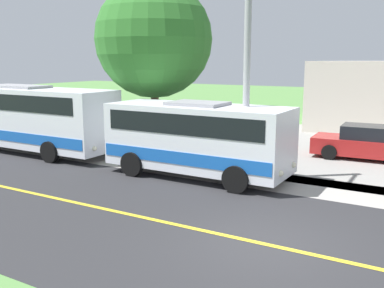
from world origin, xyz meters
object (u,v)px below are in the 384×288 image
object	(u,v)px
street_light_pole	(246,55)
transit_bus_rear	(20,115)
shuttle_bus_front	(198,136)
tree_curbside	(154,39)
parked_car_near	(368,143)

from	to	relation	value
street_light_pole	transit_bus_rear	bearing A→B (deg)	-87.95
shuttle_bus_front	tree_curbside	xyz separation A→B (m)	(-2.90, -3.89, 3.59)
transit_bus_rear	parked_car_near	world-z (taller)	transit_bus_rear
transit_bus_rear	parked_car_near	xyz separation A→B (m)	(-6.18, 14.46, -0.99)
shuttle_bus_front	street_light_pole	distance (m)	3.32
shuttle_bus_front	transit_bus_rear	xyz separation A→B (m)	(0.02, -9.54, 0.17)
transit_bus_rear	tree_curbside	xyz separation A→B (m)	(-2.93, 5.66, 3.42)
shuttle_bus_front	transit_bus_rear	bearing A→B (deg)	-89.87
street_light_pole	parked_car_near	world-z (taller)	street_light_pole
shuttle_bus_front	transit_bus_rear	size ratio (longest dim) A/B	0.65
transit_bus_rear	street_light_pole	xyz separation A→B (m)	(-0.40, 11.19, 2.68)
transit_bus_rear	shuttle_bus_front	bearing A→B (deg)	90.13
transit_bus_rear	parked_car_near	size ratio (longest dim) A/B	2.33
shuttle_bus_front	tree_curbside	size ratio (longest dim) A/B	0.88
street_light_pole	tree_curbside	xyz separation A→B (m)	(-2.52, -5.53, 0.74)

